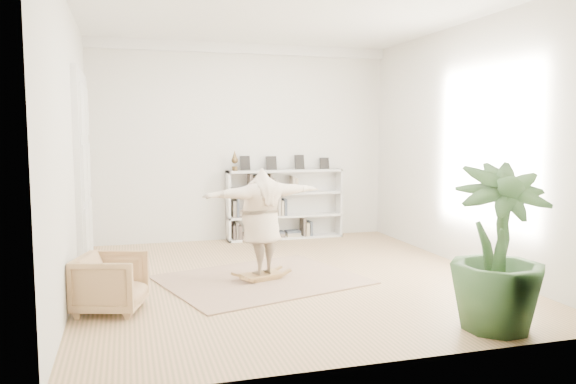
% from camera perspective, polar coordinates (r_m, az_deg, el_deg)
% --- Properties ---
extents(floor, '(6.00, 6.00, 0.00)m').
position_cam_1_polar(floor, '(7.82, -0.01, -8.68)').
color(floor, olive).
rests_on(floor, ground).
extents(room_shell, '(6.00, 6.00, 6.00)m').
position_cam_1_polar(room_shell, '(10.53, -4.59, 14.32)').
color(room_shell, silver).
rests_on(room_shell, floor).
extents(doors, '(0.09, 1.78, 2.92)m').
position_cam_1_polar(doors, '(8.61, -20.10, 1.76)').
color(doors, white).
rests_on(doors, floor).
extents(bookshelf, '(2.20, 0.35, 1.64)m').
position_cam_1_polar(bookshelf, '(10.56, -0.36, -1.32)').
color(bookshelf, silver).
rests_on(bookshelf, floor).
extents(armchair, '(0.88, 0.86, 0.65)m').
position_cam_1_polar(armchair, '(6.61, -17.54, -8.82)').
color(armchair, tan).
rests_on(armchair, floor).
extents(rug, '(2.97, 2.63, 0.02)m').
position_cam_1_polar(rug, '(7.68, -2.70, -8.88)').
color(rug, tan).
rests_on(rug, floor).
extents(rocker_board, '(0.61, 0.46, 0.11)m').
position_cam_1_polar(rocker_board, '(7.67, -2.71, -8.44)').
color(rocker_board, olive).
rests_on(rocker_board, rug).
extents(person, '(1.82, 0.95, 1.43)m').
position_cam_1_polar(person, '(7.51, -2.74, -2.70)').
color(person, beige).
rests_on(person, rocker_board).
extents(houseplant, '(1.12, 1.12, 1.69)m').
position_cam_1_polar(houseplant, '(6.01, 20.56, -5.31)').
color(houseplant, '#2D4D26').
rests_on(houseplant, floor).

